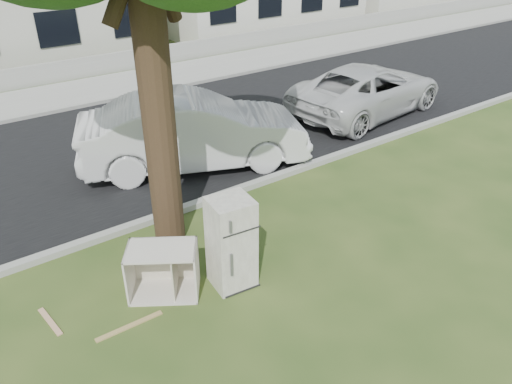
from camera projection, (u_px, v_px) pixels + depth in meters
ground at (244, 280)px, 8.05m from camera, size 120.00×120.00×0.00m
road at (106, 152)px, 12.28m from camera, size 120.00×7.00×0.01m
kerb_near at (174, 215)px, 9.78m from camera, size 120.00×0.18×0.12m
kerb_far at (62, 112)px, 14.79m from camera, size 120.00×0.18×0.12m
sidewalk at (47, 99)px, 15.81m from camera, size 120.00×2.80×0.01m
low_wall at (32, 76)px, 16.77m from camera, size 120.00×0.15×0.70m
fridge at (231, 243)px, 7.63m from camera, size 0.69×0.65×1.53m
cabinet at (163, 271)px, 7.61m from camera, size 1.24×1.12×0.82m
plank_a at (130, 326)px, 7.15m from camera, size 1.00×0.10×0.02m
plank_c at (50, 321)px, 7.23m from camera, size 0.16×0.71×0.02m
car_center at (194, 131)px, 11.30m from camera, size 5.41×3.56×1.69m
car_right at (368, 89)px, 14.38m from camera, size 5.31×2.90×1.41m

